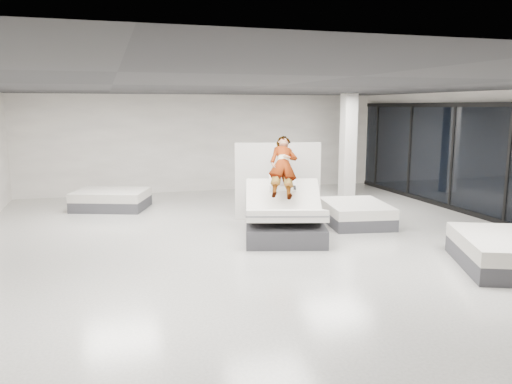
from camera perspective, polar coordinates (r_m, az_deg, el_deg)
room at (r=10.04m, az=1.76°, el=2.80°), size 14.00×14.04×3.20m
hero_bed at (r=10.84m, az=3.21°, el=-3.08°), size 2.17×2.54×1.31m
person at (r=10.99m, az=3.14°, el=1.90°), size 1.02×1.62×1.56m
remote at (r=10.69m, az=4.44°, el=0.50°), size 0.09×0.15×0.08m
divider_panel at (r=12.43m, az=2.49°, el=1.20°), size 2.08×0.64×1.93m
flat_bed_right_far at (r=12.33m, az=11.33°, el=-2.40°), size 1.69×2.08×0.52m
flat_bed_right_near at (r=9.86m, az=26.79°, el=-6.18°), size 2.26×2.53×0.57m
flat_bed_left_far at (r=14.40m, az=-16.20°, el=-0.84°), size 2.28×1.99×0.52m
column at (r=15.73m, az=10.46°, el=5.17°), size 0.40×0.40×3.20m
storefront_glazing at (r=13.16m, az=26.95°, el=2.75°), size 0.12×13.40×2.92m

